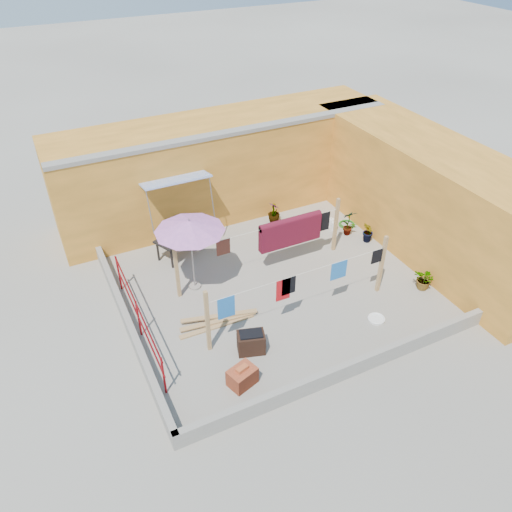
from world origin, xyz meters
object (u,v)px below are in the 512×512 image
Objects in this scene: patio_umbrella at (189,226)px; brazier at (251,342)px; water_jug_a at (331,222)px; green_hose at (347,224)px; plant_back_a at (294,227)px; brick_stack at (242,377)px; white_basin at (376,319)px; water_jug_b at (334,226)px; outdoor_table at (180,237)px.

patio_umbrella is 3.00× the size of brazier.
water_jug_a is 0.56m from green_hose.
patio_umbrella is at bearing -168.93° from water_jug_a.
water_jug_a is 1.45m from plant_back_a.
brick_stack is 1.02m from brazier.
white_basin is 4.35m from water_jug_b.
patio_umbrella is 1.35× the size of outdoor_table.
green_hose is 1.99m from plant_back_a.
patio_umbrella reaches higher than plant_back_a.
outdoor_table is 5.10× the size of water_jug_b.
brick_stack is 1.59× the size of white_basin.
green_hose is (0.54, 0.05, -0.11)m from water_jug_b.
brazier is at bearing -87.82° from outdoor_table.
green_hose is at bearing 8.22° from patio_umbrella.
white_basin is at bearing 5.01° from brick_stack.
plant_back_a is at bearing 89.92° from white_basin.
plant_back_a reaches higher than white_basin.
plant_back_a is at bearing 171.60° from water_jug_b.
white_basin is 4.33m from plant_back_a.
water_jug_b is (5.40, 4.46, -0.09)m from brick_stack.
water_jug_b is at bearing 39.55° from brick_stack.
brick_stack is at bearing -139.06° from water_jug_a.
brazier is 6.01m from water_jug_b.
brick_stack is at bearing -174.99° from white_basin.
brazier is 3.41m from white_basin.
water_jug_b is at bearing 70.98° from white_basin.
plant_back_a is (3.74, 0.98, -1.63)m from patio_umbrella.
water_jug_a is 0.24m from water_jug_b.
water_jug_a is at bearing -7.65° from outdoor_table.
brazier reaches higher than green_hose.
green_hose is at bearing -8.88° from outdoor_table.
plant_back_a is (3.99, 4.67, 0.15)m from brick_stack.
water_jug_a is (4.81, 3.88, -0.15)m from brazier.
green_hose is at bearing 34.76° from brazier.
brick_stack is at bearing -140.45° from water_jug_b.
white_basin is 4.60m from green_hose.
white_basin is at bearing -108.29° from water_jug_a.
water_jug_b is (1.42, 4.11, 0.10)m from white_basin.
brick_stack is at bearing -93.85° from patio_umbrella.
plant_back_a reaches higher than brick_stack.
outdoor_table is 5.05m from water_jug_a.
plant_back_a reaches higher than water_jug_a.
brazier is 6.48m from green_hose.
outdoor_table is at bearing 83.53° from patio_umbrella.
white_basin is at bearing -54.80° from outdoor_table.
outdoor_table reaches higher than water_jug_b.
green_hose is (1.96, 4.16, -0.00)m from white_basin.
brazier is 0.98× the size of plant_back_a.
green_hose reaches higher than white_basin.
water_jug_a is at bearing 11.07° from patio_umbrella.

